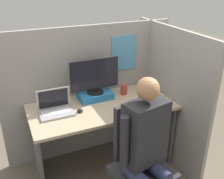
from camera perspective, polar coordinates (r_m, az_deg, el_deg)
The scene contains 12 objects.
cubicle_panel_back at distance 3.02m, azimuth -4.75°, elevation -0.41°, with size 1.98×0.05×1.52m.
cubicle_panel_right at distance 2.98m, azimuth 12.12°, elevation -1.28°, with size 0.04×1.34×1.52m.
desk at distance 2.79m, azimuth -2.10°, elevation -6.94°, with size 1.48×0.70×0.76m.
paper_box at distance 2.83m, azimuth -3.64°, elevation -1.31°, with size 0.36×0.21×0.07m.
monitor at distance 2.75m, azimuth -3.79°, elevation 2.98°, with size 0.53×0.18×0.37m.
laptop at distance 2.61m, azimuth -12.19°, elevation -4.06°, with size 0.33×0.23×0.24m.
mouse at distance 2.59m, azimuth -6.99°, elevation -4.61°, with size 0.06×0.05×0.03m.
stapler at distance 3.01m, azimuth 8.45°, elevation -0.26°, with size 0.04×0.13×0.04m.
carrot_toy at distance 2.60m, azimuth 3.39°, elevation -4.18°, with size 0.05×0.12×0.05m.
office_chair at distance 2.39m, azimuth 5.95°, elevation -14.72°, with size 0.55×0.59×1.01m.
person at distance 2.13m, azimuth 7.52°, elevation -12.02°, with size 0.47×0.44×1.33m.
coffee_mug at distance 2.93m, azimuth 2.60°, elevation 0.01°, with size 0.08×0.08×0.11m.
Camera 1 is at (-0.87, -1.87, 2.03)m, focal length 42.00 mm.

